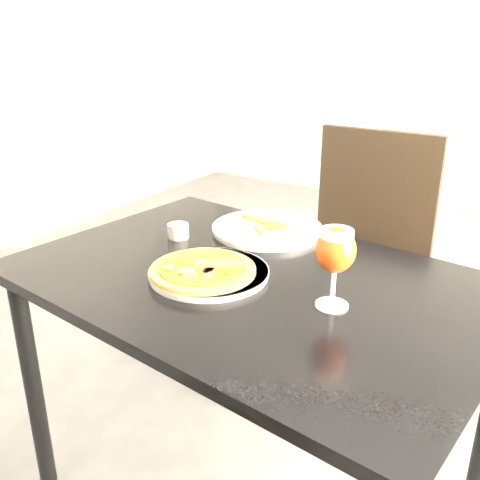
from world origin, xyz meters
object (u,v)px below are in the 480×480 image
Objects in this scene: beer_glass at (336,251)px; pizza at (203,269)px; dining_table at (251,307)px; chair_far at (359,260)px.

pizza is at bearing -173.80° from beer_glass.
chair_far reaches higher than dining_table.
beer_glass reaches higher than pizza.
beer_glass is (0.19, -0.72, 0.33)m from chair_far.
chair_far reaches higher than beer_glass.
dining_table is 0.17m from pizza.
pizza is 0.35m from beer_glass.
chair_far is 0.80m from pizza.
chair_far is (0.04, 0.68, -0.11)m from dining_table.
chair_far reaches higher than pizza.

